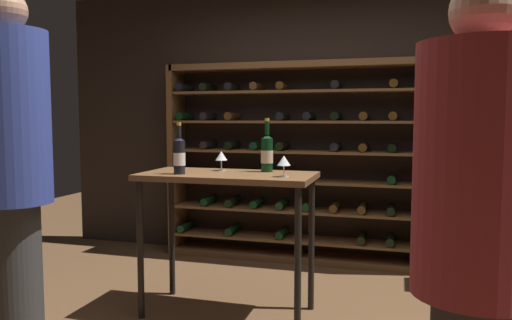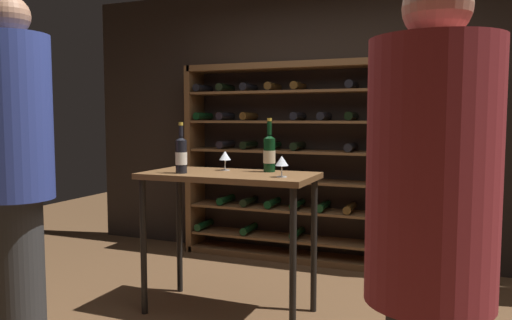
{
  "view_description": "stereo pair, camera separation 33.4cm",
  "coord_description": "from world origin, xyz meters",
  "px_view_note": "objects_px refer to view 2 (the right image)",
  "views": [
    {
      "loc": [
        0.72,
        -2.91,
        1.38
      ],
      "look_at": [
        -0.21,
        0.29,
        1.09
      ],
      "focal_mm": 34.95,
      "sensor_mm": 36.0,
      "label": 1
    },
    {
      "loc": [
        1.04,
        -2.8,
        1.38
      ],
      "look_at": [
        -0.21,
        0.29,
        1.09
      ],
      "focal_mm": 34.95,
      "sensor_mm": 36.0,
      "label": 2
    }
  ],
  "objects_px": {
    "tasting_table": "(229,191)",
    "wine_bottle_green_slim": "(269,153)",
    "wine_bottle_black_capsule": "(181,155)",
    "wine_glass_stemmed_left": "(225,156)",
    "wine_rack": "(311,163)",
    "wine_glass_stemmed_right": "(282,162)",
    "person_guest_khaki": "(16,155)",
    "person_bystander_red_print": "(430,232)"
  },
  "relations": [
    {
      "from": "person_guest_khaki",
      "to": "wine_glass_stemmed_left",
      "type": "height_order",
      "value": "person_guest_khaki"
    },
    {
      "from": "wine_bottle_black_capsule",
      "to": "person_guest_khaki",
      "type": "bearing_deg",
      "value": -130.16
    },
    {
      "from": "wine_bottle_black_capsule",
      "to": "tasting_table",
      "type": "bearing_deg",
      "value": 25.18
    },
    {
      "from": "wine_rack",
      "to": "person_bystander_red_print",
      "type": "height_order",
      "value": "wine_rack"
    },
    {
      "from": "tasting_table",
      "to": "wine_bottle_green_slim",
      "type": "bearing_deg",
      "value": 35.41
    },
    {
      "from": "wine_rack",
      "to": "wine_glass_stemmed_right",
      "type": "height_order",
      "value": "wine_rack"
    },
    {
      "from": "wine_rack",
      "to": "tasting_table",
      "type": "xyz_separation_m",
      "value": [
        -0.19,
        -1.44,
        -0.08
      ]
    },
    {
      "from": "tasting_table",
      "to": "wine_bottle_black_capsule",
      "type": "height_order",
      "value": "wine_bottle_black_capsule"
    },
    {
      "from": "person_bystander_red_print",
      "to": "wine_glass_stemmed_right",
      "type": "relative_size",
      "value": 13.26
    },
    {
      "from": "wine_bottle_black_capsule",
      "to": "wine_bottle_green_slim",
      "type": "distance_m",
      "value": 0.62
    },
    {
      "from": "wine_rack",
      "to": "person_bystander_red_print",
      "type": "bearing_deg",
      "value": -67.3
    },
    {
      "from": "tasting_table",
      "to": "wine_glass_stemmed_right",
      "type": "bearing_deg",
      "value": -13.0
    },
    {
      "from": "wine_glass_stemmed_right",
      "to": "wine_bottle_green_slim",
      "type": "bearing_deg",
      "value": 125.18
    },
    {
      "from": "wine_rack",
      "to": "wine_glass_stemmed_left",
      "type": "xyz_separation_m",
      "value": [
        -0.28,
        -1.3,
        0.15
      ]
    },
    {
      "from": "wine_glass_stemmed_right",
      "to": "person_bystander_red_print",
      "type": "bearing_deg",
      "value": -54.2
    },
    {
      "from": "wine_bottle_black_capsule",
      "to": "wine_bottle_green_slim",
      "type": "xyz_separation_m",
      "value": [
        0.53,
        0.31,
        0.01
      ]
    },
    {
      "from": "wine_bottle_black_capsule",
      "to": "wine_glass_stemmed_left",
      "type": "relative_size",
      "value": 2.48
    },
    {
      "from": "wine_bottle_black_capsule",
      "to": "wine_glass_stemmed_right",
      "type": "height_order",
      "value": "wine_bottle_black_capsule"
    },
    {
      "from": "wine_bottle_black_capsule",
      "to": "wine_bottle_green_slim",
      "type": "bearing_deg",
      "value": 29.99
    },
    {
      "from": "wine_glass_stemmed_right",
      "to": "wine_glass_stemmed_left",
      "type": "xyz_separation_m",
      "value": [
        -0.52,
        0.24,
        0.0
      ]
    },
    {
      "from": "tasting_table",
      "to": "wine_bottle_green_slim",
      "type": "relative_size",
      "value": 3.15
    },
    {
      "from": "tasting_table",
      "to": "wine_glass_stemmed_left",
      "type": "distance_m",
      "value": 0.28
    },
    {
      "from": "person_bystander_red_print",
      "to": "wine_glass_stemmed_right",
      "type": "xyz_separation_m",
      "value": [
        -0.97,
        1.34,
        0.09
      ]
    },
    {
      "from": "tasting_table",
      "to": "wine_glass_stemmed_left",
      "type": "relative_size",
      "value": 8.44
    },
    {
      "from": "wine_rack",
      "to": "tasting_table",
      "type": "distance_m",
      "value": 1.45
    },
    {
      "from": "person_guest_khaki",
      "to": "person_bystander_red_print",
      "type": "relative_size",
      "value": 1.14
    },
    {
      "from": "person_guest_khaki",
      "to": "wine_glass_stemmed_right",
      "type": "distance_m",
      "value": 1.61
    },
    {
      "from": "wine_rack",
      "to": "wine_bottle_green_slim",
      "type": "relative_size",
      "value": 6.72
    },
    {
      "from": "wine_rack",
      "to": "person_guest_khaki",
      "type": "height_order",
      "value": "person_guest_khaki"
    },
    {
      "from": "wine_rack",
      "to": "wine_bottle_green_slim",
      "type": "xyz_separation_m",
      "value": [
        0.05,
        -1.27,
        0.18
      ]
    },
    {
      "from": "tasting_table",
      "to": "person_guest_khaki",
      "type": "bearing_deg",
      "value": -136.04
    },
    {
      "from": "tasting_table",
      "to": "wine_glass_stemmed_left",
      "type": "bearing_deg",
      "value": 124.46
    },
    {
      "from": "person_bystander_red_print",
      "to": "wine_glass_stemmed_right",
      "type": "bearing_deg",
      "value": -76.31
    },
    {
      "from": "person_bystander_red_print",
      "to": "wine_bottle_green_slim",
      "type": "relative_size",
      "value": 4.82
    },
    {
      "from": "wine_bottle_green_slim",
      "to": "wine_glass_stemmed_left",
      "type": "xyz_separation_m",
      "value": [
        -0.33,
        -0.03,
        -0.03
      ]
    },
    {
      "from": "wine_glass_stemmed_right",
      "to": "wine_glass_stemmed_left",
      "type": "distance_m",
      "value": 0.57
    },
    {
      "from": "wine_rack",
      "to": "wine_glass_stemmed_left",
      "type": "height_order",
      "value": "wine_rack"
    },
    {
      "from": "person_guest_khaki",
      "to": "person_bystander_red_print",
      "type": "bearing_deg",
      "value": -162.78
    },
    {
      "from": "wine_glass_stemmed_left",
      "to": "wine_bottle_black_capsule",
      "type": "bearing_deg",
      "value": -125.82
    },
    {
      "from": "tasting_table",
      "to": "wine_glass_stemmed_left",
      "type": "height_order",
      "value": "wine_glass_stemmed_left"
    },
    {
      "from": "wine_bottle_black_capsule",
      "to": "wine_glass_stemmed_left",
      "type": "xyz_separation_m",
      "value": [
        0.2,
        0.28,
        -0.03
      ]
    },
    {
      "from": "person_bystander_red_print",
      "to": "wine_bottle_black_capsule",
      "type": "relative_size",
      "value": 5.21
    }
  ]
}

